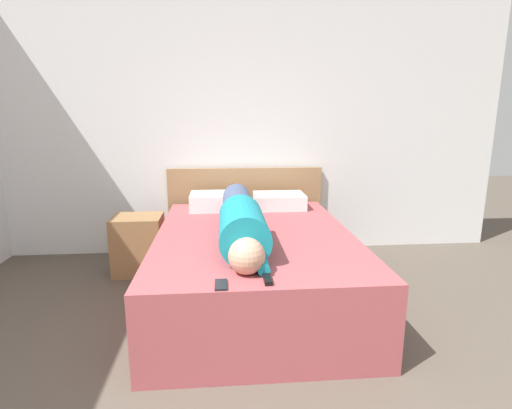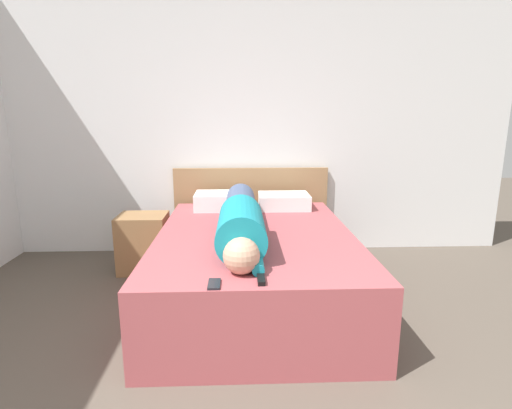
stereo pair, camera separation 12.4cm
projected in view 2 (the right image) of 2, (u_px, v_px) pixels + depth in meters
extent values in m
cube|color=white|center=(234.00, 125.00, 4.01)|extent=(5.63, 0.06, 2.60)
cube|color=#A84C51|center=(255.00, 266.00, 3.07)|extent=(1.45, 2.04, 0.54)
cube|color=#A37A51|center=(251.00, 210.00, 4.14)|extent=(1.57, 0.04, 0.88)
cube|color=olive|center=(144.00, 243.00, 3.65)|extent=(0.43, 0.36, 0.52)
sphere|color=tan|center=(241.00, 256.00, 2.21)|extent=(0.21, 0.21, 0.21)
cylinder|color=teal|center=(241.00, 228.00, 2.58)|extent=(0.31, 0.66, 0.31)
cylinder|color=#47567A|center=(241.00, 207.00, 3.29)|extent=(0.25, 0.79, 0.25)
cylinder|color=teal|center=(258.00, 264.00, 2.28)|extent=(0.07, 0.22, 0.07)
cube|color=white|center=(222.00, 201.00, 3.75)|extent=(0.49, 0.35, 0.15)
cube|color=white|center=(284.00, 201.00, 3.77)|extent=(0.47, 0.35, 0.14)
cube|color=black|center=(261.00, 279.00, 2.13)|extent=(0.04, 0.15, 0.02)
cube|color=black|center=(214.00, 284.00, 2.08)|extent=(0.06, 0.13, 0.01)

